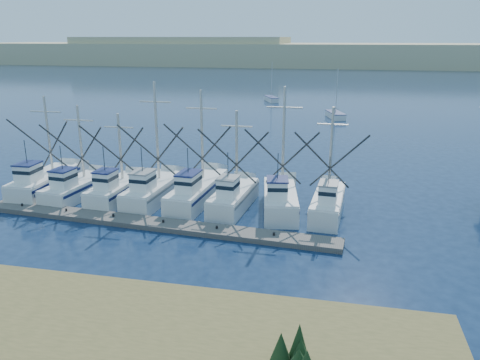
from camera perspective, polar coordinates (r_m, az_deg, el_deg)
ground at (r=27.81m, az=-3.30°, el=-10.70°), size 500.00×500.00×0.00m
floating_dock at (r=34.14m, az=-10.83°, el=-5.21°), size 27.17×3.85×0.36m
dune_ridge at (r=233.93m, az=10.75°, el=14.81°), size 360.00×60.00×10.00m
trawler_fleet at (r=38.01m, az=-8.31°, el=-1.47°), size 26.65×9.18×9.58m
sailboat_near at (r=80.12m, az=11.55°, el=7.76°), size 3.55×6.12×8.10m
sailboat_far at (r=99.59m, az=3.83°, el=9.83°), size 3.81×5.78×8.10m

